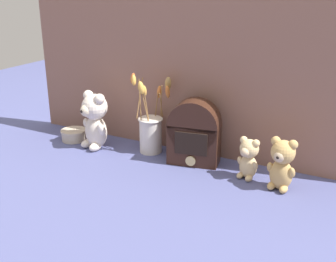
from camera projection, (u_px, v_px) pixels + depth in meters
ground_plane at (166, 164)px, 1.66m from camera, size 4.00×4.00×0.00m
backdrop_wall at (185, 59)px, 1.67m from camera, size 1.48×0.02×0.78m
teddy_bear_large at (95, 119)px, 1.78m from camera, size 0.14×0.13×0.25m
teddy_bear_medium at (282, 163)px, 1.43m from camera, size 0.10×0.09×0.19m
teddy_bear_small at (248, 158)px, 1.51m from camera, size 0.09×0.08×0.16m
flower_vase at (151, 129)px, 1.74m from camera, size 0.17×0.14×0.33m
vintage_radio at (194, 133)px, 1.63m from camera, size 0.21×0.13×0.26m
decorative_tin_tall at (74, 135)px, 1.89m from camera, size 0.11×0.11×0.05m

